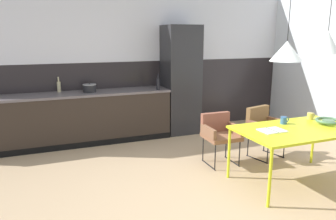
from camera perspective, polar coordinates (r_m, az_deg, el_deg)
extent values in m
plane|color=tan|center=(3.93, 8.24, -15.52)|extent=(8.59, 8.59, 0.00)
cube|color=black|center=(6.41, -5.20, 2.38)|extent=(6.60, 0.12, 1.40)
cube|color=silver|center=(6.31, -5.47, 14.96)|extent=(6.60, 0.12, 1.40)
cube|color=#2C231D|center=(5.88, -17.09, -1.73)|extent=(3.56, 0.60, 0.87)
cube|color=#5E5658|center=(5.79, -17.39, 2.62)|extent=(3.59, 0.63, 0.04)
cube|color=black|center=(5.70, -16.58, -6.20)|extent=(3.56, 0.01, 0.10)
cube|color=#232326|center=(6.27, 2.26, 5.33)|extent=(0.65, 0.60, 2.07)
cube|color=#C7D01E|center=(4.40, 21.96, -3.26)|extent=(1.54, 0.91, 0.03)
cylinder|color=#C8D51F|center=(4.39, 10.76, -7.54)|extent=(0.04, 0.04, 0.69)
cylinder|color=#CCD221|center=(5.28, 24.34, -4.97)|extent=(0.04, 0.04, 0.69)
cylinder|color=#C5CB1A|center=(3.77, 17.63, -11.46)|extent=(0.04, 0.04, 0.69)
cube|color=brown|center=(5.24, 17.15, -3.57)|extent=(0.58, 0.56, 0.06)
cube|color=brown|center=(5.31, 15.58, -1.11)|extent=(0.46, 0.19, 0.32)
cube|color=brown|center=(5.38, 18.65, -2.13)|extent=(0.15, 0.41, 0.14)
cube|color=brown|center=(5.04, 15.69, -2.92)|extent=(0.15, 0.41, 0.14)
cylinder|color=black|center=(5.35, 19.91, -5.99)|extent=(0.02, 0.02, 0.40)
cylinder|color=black|center=(5.04, 17.28, -6.95)|extent=(0.02, 0.02, 0.40)
cylinder|color=black|center=(5.57, 16.71, -5.05)|extent=(0.02, 0.02, 0.40)
cylinder|color=black|center=(5.27, 14.00, -5.90)|extent=(0.02, 0.02, 0.40)
cylinder|color=black|center=(5.52, 18.14, -7.40)|extent=(0.12, 0.41, 0.02)
cylinder|color=black|center=(5.22, 15.48, -8.40)|extent=(0.12, 0.41, 0.02)
cube|color=brown|center=(4.81, 9.45, -4.70)|extent=(0.49, 0.47, 0.06)
cube|color=brown|center=(4.93, 8.37, -2.11)|extent=(0.46, 0.09, 0.29)
cube|color=brown|center=(4.89, 11.73, -3.27)|extent=(0.06, 0.41, 0.14)
cube|color=brown|center=(4.68, 7.15, -3.84)|extent=(0.06, 0.41, 0.14)
cylinder|color=black|center=(4.83, 12.55, -7.59)|extent=(0.02, 0.02, 0.39)
cylinder|color=black|center=(4.64, 8.35, -8.30)|extent=(0.02, 0.02, 0.39)
cylinder|color=black|center=(5.14, 10.25, -6.25)|extent=(0.02, 0.02, 0.39)
cylinder|color=black|center=(4.95, 6.23, -6.84)|extent=(0.02, 0.02, 0.39)
cylinder|color=black|center=(5.05, 11.27, -8.90)|extent=(0.02, 0.41, 0.02)
cylinder|color=black|center=(4.86, 7.19, -9.62)|extent=(0.02, 0.41, 0.02)
cylinder|color=#4C704C|center=(4.79, 26.54, -1.93)|extent=(0.16, 0.16, 0.05)
torus|color=#4C7450|center=(4.78, 26.56, -1.70)|extent=(0.33, 0.33, 0.04)
cube|color=white|center=(4.13, 17.15, -3.60)|extent=(0.15, 0.24, 0.01)
cube|color=white|center=(4.23, 18.78, -3.35)|extent=(0.15, 0.24, 0.01)
cube|color=#4C7F4C|center=(4.18, 17.98, -3.36)|extent=(0.01, 0.24, 0.00)
cylinder|color=gold|center=(4.95, 23.90, -0.99)|extent=(0.08, 0.08, 0.09)
torus|color=gold|center=(4.98, 24.34, -0.88)|extent=(0.06, 0.01, 0.06)
cylinder|color=#335B93|center=(4.55, 19.81, -1.73)|extent=(0.08, 0.08, 0.10)
torus|color=#335B93|center=(4.59, 20.32, -1.61)|extent=(0.07, 0.01, 0.07)
cylinder|color=black|center=(5.83, -13.71, 3.73)|extent=(0.23, 0.23, 0.13)
cylinder|color=gray|center=(5.82, -13.75, 4.40)|extent=(0.24, 0.24, 0.01)
sphere|color=black|center=(5.81, -13.76, 4.58)|extent=(0.02, 0.02, 0.02)
cylinder|color=tan|center=(5.98, -18.77, 3.91)|extent=(0.06, 0.06, 0.18)
cylinder|color=tan|center=(5.97, -18.87, 5.17)|extent=(0.03, 0.03, 0.08)
cylinder|color=black|center=(5.89, -1.79, 4.58)|extent=(0.06, 0.06, 0.21)
cylinder|color=black|center=(5.87, -1.80, 5.97)|extent=(0.03, 0.03, 0.08)
cone|color=silver|center=(4.01, 20.29, 9.76)|extent=(0.38, 0.38, 0.23)
cone|color=silver|center=(4.44, 26.38, 10.69)|extent=(0.31, 0.31, 0.28)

